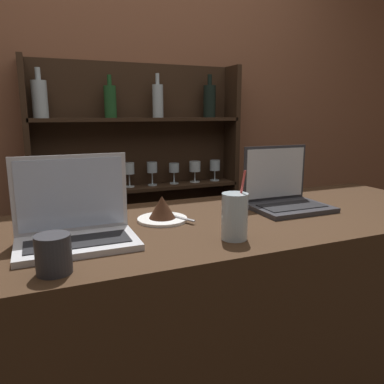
% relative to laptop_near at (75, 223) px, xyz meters
% --- Properties ---
extents(bar_counter, '(2.03, 0.69, 0.97)m').
position_rel_laptop_near_xyz_m(bar_counter, '(0.47, 0.06, -0.54)').
color(bar_counter, '#382314').
rests_on(bar_counter, ground_plane).
extents(back_wall, '(7.00, 0.06, 2.70)m').
position_rel_laptop_near_xyz_m(back_wall, '(0.47, 1.20, 0.32)').
color(back_wall, brown).
rests_on(back_wall, ground_plane).
extents(back_shelf, '(1.25, 0.18, 1.63)m').
position_rel_laptop_near_xyz_m(back_shelf, '(0.48, 1.11, -0.16)').
color(back_shelf, '#332114').
rests_on(back_shelf, ground_plane).
extents(laptop_near, '(0.33, 0.20, 0.25)m').
position_rel_laptop_near_xyz_m(laptop_near, '(0.00, 0.00, 0.00)').
color(laptop_near, silver).
rests_on(laptop_near, bar_counter).
extents(laptop_far, '(0.29, 0.23, 0.24)m').
position_rel_laptop_near_xyz_m(laptop_far, '(0.81, 0.11, -0.01)').
color(laptop_far, '#333338').
rests_on(laptop_far, bar_counter).
extents(cake_plate, '(0.18, 0.18, 0.09)m').
position_rel_laptop_near_xyz_m(cake_plate, '(0.30, 0.12, -0.02)').
color(cake_plate, white).
rests_on(cake_plate, bar_counter).
extents(water_glass, '(0.08, 0.08, 0.21)m').
position_rel_laptop_near_xyz_m(water_glass, '(0.44, -0.15, 0.01)').
color(water_glass, silver).
rests_on(water_glass, bar_counter).
extents(coffee_cup, '(0.08, 0.08, 0.09)m').
position_rel_laptop_near_xyz_m(coffee_cup, '(-0.07, -0.20, -0.01)').
color(coffee_cup, '#2D2D33').
rests_on(coffee_cup, bar_counter).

